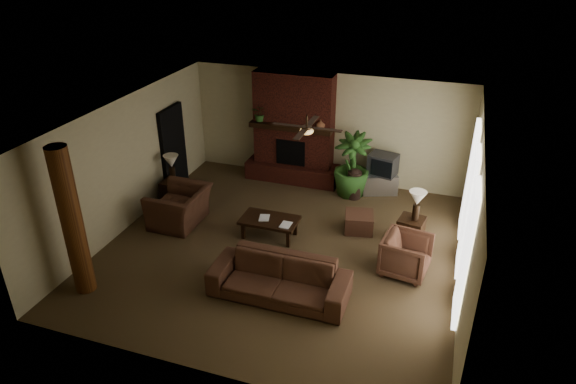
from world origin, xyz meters
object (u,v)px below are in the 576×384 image
(armchair_right, at_px, (406,253))
(coffee_table, at_px, (269,221))
(log_column, at_px, (72,222))
(side_table_left, at_px, (174,191))
(sofa, at_px, (279,273))
(lamp_left, at_px, (171,163))
(ottoman, at_px, (359,222))
(floor_vase, at_px, (354,182))
(tv_stand, at_px, (379,183))
(lamp_right, at_px, (417,200))
(armchair_left, at_px, (179,201))
(floor_plant, at_px, (351,178))
(side_table_right, at_px, (411,230))

(armchair_right, relative_size, coffee_table, 0.72)
(log_column, bearing_deg, armchair_right, 23.26)
(coffee_table, height_order, side_table_left, side_table_left)
(sofa, relative_size, lamp_left, 3.78)
(log_column, height_order, lamp_left, log_column)
(ottoman, relative_size, floor_vase, 0.78)
(ottoman, height_order, tv_stand, tv_stand)
(lamp_right, bearing_deg, armchair_left, -170.69)
(sofa, xyz_separation_m, floor_plant, (0.36, 4.26, -0.04))
(side_table_left, xyz_separation_m, side_table_right, (5.57, -0.01, 0.00))
(lamp_left, bearing_deg, tv_stand, 24.06)
(lamp_right, bearing_deg, coffee_table, -166.08)
(lamp_left, relative_size, lamp_right, 1.00)
(sofa, height_order, side_table_right, sofa)
(armchair_left, relative_size, coffee_table, 1.04)
(side_table_left, relative_size, side_table_right, 1.00)
(lamp_left, bearing_deg, side_table_right, -0.32)
(side_table_left, bearing_deg, sofa, -35.57)
(sofa, relative_size, side_table_right, 4.47)
(ottoman, distance_m, floor_plant, 1.71)
(log_column, relative_size, floor_vase, 3.64)
(ottoman, bearing_deg, log_column, -140.13)
(ottoman, height_order, floor_vase, floor_vase)
(armchair_left, height_order, lamp_right, lamp_right)
(ottoman, xyz_separation_m, side_table_left, (-4.46, -0.11, 0.08))
(armchair_left, distance_m, floor_plant, 4.16)
(side_table_right, bearing_deg, armchair_right, -88.30)
(coffee_table, relative_size, ottoman, 2.00)
(coffee_table, relative_size, side_table_left, 2.18)
(lamp_right, bearing_deg, side_table_right, 161.65)
(armchair_right, distance_m, lamp_left, 5.75)
(tv_stand, bearing_deg, log_column, -149.17)
(coffee_table, distance_m, floor_vase, 2.67)
(armchair_left, distance_m, tv_stand, 4.90)
(sofa, xyz_separation_m, coffee_table, (-0.85, 1.80, -0.11))
(sofa, relative_size, armchair_right, 2.84)
(floor_plant, bearing_deg, armchair_left, -142.08)
(armchair_left, bearing_deg, lamp_left, -143.57)
(armchair_left, xyz_separation_m, floor_plant, (3.28, 2.56, -0.10))
(side_table_right, xyz_separation_m, lamp_right, (0.06, -0.02, 0.73))
(side_table_left, bearing_deg, side_table_right, -0.13)
(floor_vase, bearing_deg, lamp_right, -45.15)
(side_table_right, bearing_deg, armchair_left, -170.37)
(coffee_table, distance_m, side_table_left, 2.81)
(side_table_left, bearing_deg, coffee_table, -15.52)
(floor_vase, bearing_deg, log_column, -127.54)
(log_column, relative_size, floor_plant, 1.77)
(coffee_table, height_order, lamp_left, lamp_left)
(coffee_table, distance_m, ottoman, 1.95)
(coffee_table, bearing_deg, lamp_left, 164.12)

